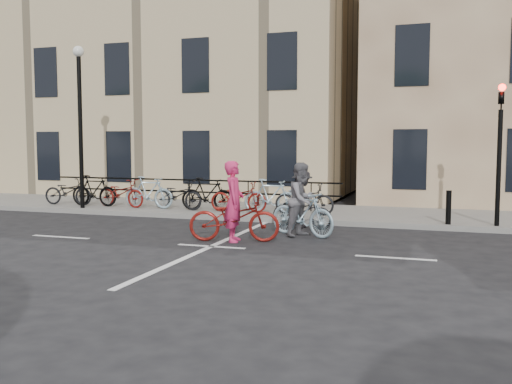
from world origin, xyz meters
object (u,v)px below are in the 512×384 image
(traffic_light, at_px, (500,137))
(cyclist_pink, at_px, (234,214))
(cyclist_grey, at_px, (302,207))
(cyclist_dark, at_px, (302,205))
(lamp_post, at_px, (80,106))

(traffic_light, relative_size, cyclist_pink, 1.74)
(cyclist_grey, distance_m, cyclist_dark, 1.35)
(cyclist_pink, xyz_separation_m, cyclist_dark, (0.99, 2.54, -0.03))
(lamp_post, distance_m, cyclist_grey, 8.85)
(traffic_light, xyz_separation_m, cyclist_dark, (-4.96, -1.00, -1.83))
(traffic_light, xyz_separation_m, cyclist_grey, (-4.63, -2.31, -1.72))
(traffic_light, xyz_separation_m, lamp_post, (-12.70, 0.06, 1.04))
(lamp_post, xyz_separation_m, cyclist_grey, (8.07, -2.37, -2.75))
(lamp_post, height_order, cyclist_grey, lamp_post)
(lamp_post, bearing_deg, cyclist_dark, -7.81)
(cyclist_grey, bearing_deg, traffic_light, -39.63)
(cyclist_pink, height_order, cyclist_grey, cyclist_pink)
(cyclist_grey, relative_size, cyclist_dark, 1.04)
(traffic_light, height_order, cyclist_pink, traffic_light)
(lamp_post, bearing_deg, cyclist_pink, -28.13)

